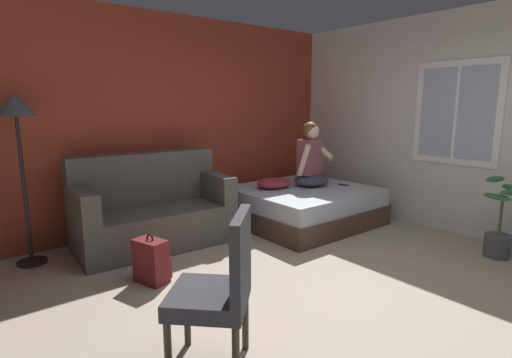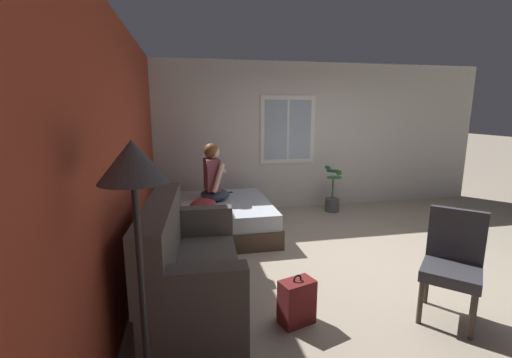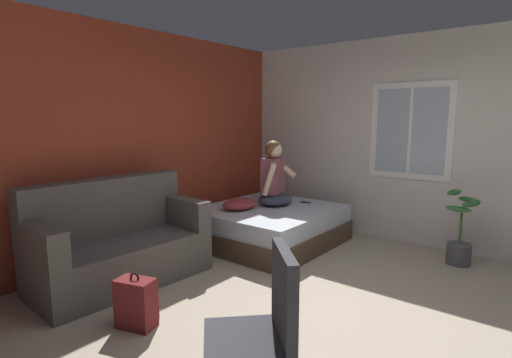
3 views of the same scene
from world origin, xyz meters
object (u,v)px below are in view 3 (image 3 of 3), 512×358
Objects in this scene: couch at (118,243)px; person_seated at (274,179)px; cell_phone at (306,202)px; throw_pillow at (240,204)px; bed at (269,225)px; potted_plant at (460,238)px; backpack at (137,304)px; side_chair at (260,331)px.

couch is 1.99× the size of person_seated.
person_seated is 0.59m from cell_phone.
person_seated is at bearing -20.20° from throw_pillow.
potted_plant is (0.72, -2.16, 0.07)m from bed.
couch reaches higher than throw_pillow.
cell_phone is at bearing -21.22° from bed.
potted_plant reaches higher than throw_pillow.
bed is 0.65m from cell_phone.
potted_plant is at bearing -71.69° from bed.
person_seated is at bearing -11.16° from couch.
person_seated is 2.70m from backpack.
throw_pillow is (2.24, 2.07, 0.02)m from side_chair.
backpack is 2.20m from throw_pillow.
person_seated is at bearing 34.53° from side_chair.
potted_plant is at bearing -5.66° from side_chair.
person_seated is (0.18, 0.05, 0.60)m from bed.
couch is 2.61m from cell_phone.
cell_phone is (3.13, 1.62, -0.05)m from side_chair.
cell_phone is at bearing 27.38° from side_chair.
bed is 0.63m from person_seated.
side_chair reaches higher than backpack.
bed is 2.43m from backpack.
potted_plant reaches higher than backpack.
couch is at bearing 171.78° from throw_pillow.
backpack is 3.55m from potted_plant.
side_chair is at bearing -97.27° from backpack.
side_chair is 3.31m from potted_plant.
throw_pillow reaches higher than bed.
cell_phone is at bearing 4.57° from backpack.
person_seated is 2.34m from potted_plant.
person_seated is 1.82× the size of throw_pillow.
side_chair is 6.81× the size of cell_phone.
bed is at bearing 108.31° from potted_plant.
cell_phone is at bearing -34.87° from person_seated.
side_chair reaches higher than throw_pillow.
person_seated reaches higher than cell_phone.
bed is 1.75× the size of side_chair.
couch reaches higher than side_chair.
throw_pillow is at bearing 144.32° from bed.
couch is at bearing 135.40° from potted_plant.
potted_plant is at bearing -28.82° from backpack.
side_chair is at bearing 9.59° from cell_phone.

